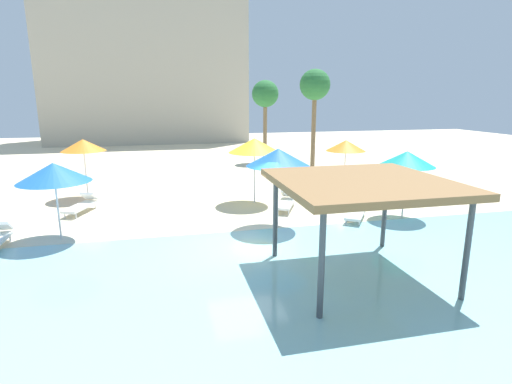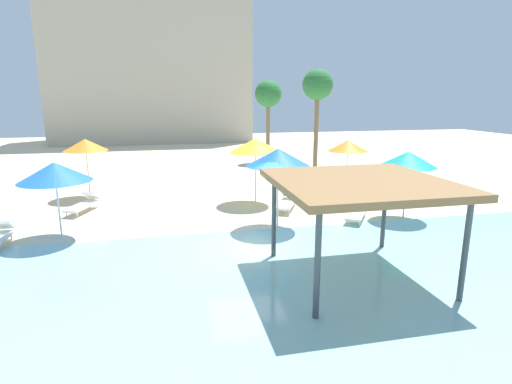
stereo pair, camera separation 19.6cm
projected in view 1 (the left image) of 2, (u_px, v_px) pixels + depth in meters
name	position (u px, v px, depth m)	size (l,w,h in m)	color
ground_plane	(249.00, 247.00, 12.83)	(80.00, 80.00, 0.00)	beige
lagoon_water	(305.00, 341.00, 7.85)	(44.00, 13.50, 0.04)	#8CC6CC
shade_pavilion	(362.00, 186.00, 10.19)	(4.24, 4.24, 2.63)	#42474C
beach_umbrella_teal_1	(407.00, 159.00, 15.44)	(2.13, 2.13, 2.64)	silver
beach_umbrella_yellow_2	(254.00, 145.00, 17.66)	(2.30, 2.30, 2.90)	silver
beach_umbrella_blue_3	(54.00, 172.00, 12.99)	(2.30, 2.30, 2.60)	silver
beach_umbrella_orange_4	(346.00, 146.00, 20.72)	(2.03, 2.03, 2.49)	silver
beach_umbrella_blue_5	(278.00, 157.00, 14.23)	(2.27, 2.27, 2.89)	silver
beach_umbrella_orange_6	(83.00, 145.00, 18.55)	(2.00, 2.00, 2.76)	silver
lounge_chair_0	(343.00, 192.00, 18.70)	(1.45, 1.95, 0.74)	white
lounge_chair_1	(286.00, 201.00, 17.12)	(1.38, 1.97, 0.74)	white
lounge_chair_2	(82.00, 204.00, 16.66)	(1.24, 1.98, 0.74)	white
lounge_chair_5	(356.00, 211.00, 15.67)	(1.57, 1.90, 0.74)	white
palm_tree_0	(265.00, 96.00, 28.74)	(1.90, 1.90, 5.81)	brown
palm_tree_1	(315.00, 87.00, 25.04)	(1.90, 1.90, 6.33)	brown
hotel_block_0	(148.00, 69.00, 42.40)	(19.84, 8.93, 14.90)	#B2A893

